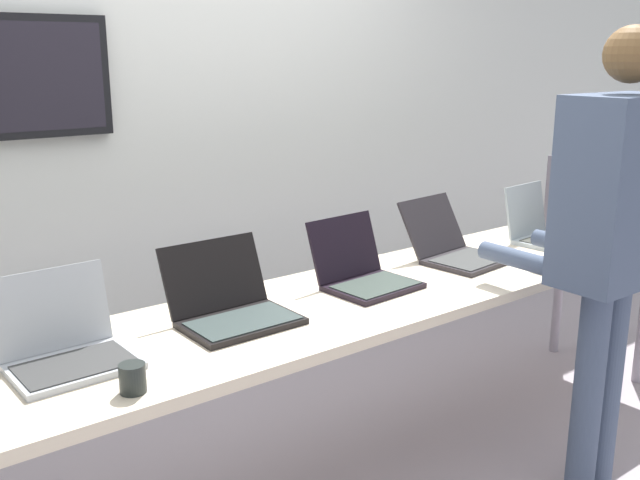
{
  "coord_description": "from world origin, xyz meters",
  "views": [
    {
      "loc": [
        -1.67,
        -1.96,
        1.66
      ],
      "look_at": [
        -0.06,
        0.11,
        0.98
      ],
      "focal_mm": 40.57,
      "sensor_mm": 36.0,
      "label": 1
    }
  ],
  "objects_px": {
    "equipment_box": "(593,194)",
    "person": "(613,224)",
    "coffee_mug": "(133,378)",
    "laptop_station_4": "(454,247)",
    "laptop_station_3": "(362,271)",
    "laptop_station_2": "(231,304)",
    "laptop_station_5": "(542,229)",
    "workbench": "(349,307)",
    "laptop_station_1": "(65,344)"
  },
  "relations": [
    {
      "from": "laptop_station_5",
      "to": "coffee_mug",
      "type": "xyz_separation_m",
      "value": [
        -2.22,
        -0.29,
        -0.02
      ]
    },
    {
      "from": "laptop_station_2",
      "to": "laptop_station_3",
      "type": "bearing_deg",
      "value": 0.84
    },
    {
      "from": "laptop_station_1",
      "to": "laptop_station_4",
      "type": "relative_size",
      "value": 0.79
    },
    {
      "from": "laptop_station_5",
      "to": "coffee_mug",
      "type": "relative_size",
      "value": 4.13
    },
    {
      "from": "laptop_station_2",
      "to": "laptop_station_4",
      "type": "relative_size",
      "value": 0.87
    },
    {
      "from": "laptop_station_4",
      "to": "person",
      "type": "xyz_separation_m",
      "value": [
        0.03,
        -0.71,
        0.23
      ]
    },
    {
      "from": "laptop_station_4",
      "to": "workbench",
      "type": "bearing_deg",
      "value": -172.75
    },
    {
      "from": "laptop_station_3",
      "to": "laptop_station_4",
      "type": "bearing_deg",
      "value": 2.69
    },
    {
      "from": "laptop_station_2",
      "to": "workbench",
      "type": "bearing_deg",
      "value": -5.99
    },
    {
      "from": "laptop_station_5",
      "to": "laptop_station_3",
      "type": "bearing_deg",
      "value": 179.15
    },
    {
      "from": "laptop_station_1",
      "to": "coffee_mug",
      "type": "distance_m",
      "value": 0.3
    },
    {
      "from": "laptop_station_3",
      "to": "laptop_station_1",
      "type": "bearing_deg",
      "value": -179.18
    },
    {
      "from": "laptop_station_2",
      "to": "laptop_station_3",
      "type": "relative_size",
      "value": 1.06
    },
    {
      "from": "laptop_station_4",
      "to": "coffee_mug",
      "type": "height_order",
      "value": "laptop_station_4"
    },
    {
      "from": "workbench",
      "to": "laptop_station_5",
      "type": "distance_m",
      "value": 1.25
    },
    {
      "from": "workbench",
      "to": "laptop_station_4",
      "type": "xyz_separation_m",
      "value": [
        0.68,
        0.09,
        0.1
      ]
    },
    {
      "from": "laptop_station_1",
      "to": "person",
      "type": "bearing_deg",
      "value": -20.77
    },
    {
      "from": "laptop_station_1",
      "to": "laptop_station_4",
      "type": "xyz_separation_m",
      "value": [
        1.72,
        0.04,
        -0.0
      ]
    },
    {
      "from": "workbench",
      "to": "equipment_box",
      "type": "bearing_deg",
      "value": 1.13
    },
    {
      "from": "laptop_station_3",
      "to": "laptop_station_5",
      "type": "distance_m",
      "value": 1.13
    },
    {
      "from": "equipment_box",
      "to": "coffee_mug",
      "type": "height_order",
      "value": "equipment_box"
    },
    {
      "from": "laptop_station_1",
      "to": "laptop_station_4",
      "type": "height_order",
      "value": "laptop_station_1"
    },
    {
      "from": "laptop_station_3",
      "to": "laptop_station_2",
      "type": "bearing_deg",
      "value": -179.16
    },
    {
      "from": "coffee_mug",
      "to": "equipment_box",
      "type": "bearing_deg",
      "value": 6.16
    },
    {
      "from": "laptop_station_2",
      "to": "laptop_station_5",
      "type": "relative_size",
      "value": 1.13
    },
    {
      "from": "laptop_station_2",
      "to": "person",
      "type": "xyz_separation_m",
      "value": [
        1.19,
        -0.67,
        0.23
      ]
    },
    {
      "from": "laptop_station_4",
      "to": "laptop_station_5",
      "type": "bearing_deg",
      "value": -4.32
    },
    {
      "from": "laptop_station_2",
      "to": "person",
      "type": "relative_size",
      "value": 0.22
    },
    {
      "from": "laptop_station_3",
      "to": "coffee_mug",
      "type": "height_order",
      "value": "laptop_station_3"
    },
    {
      "from": "person",
      "to": "laptop_station_3",
      "type": "bearing_deg",
      "value": 130.76
    },
    {
      "from": "workbench",
      "to": "person",
      "type": "relative_size",
      "value": 2.12
    },
    {
      "from": "laptop_station_1",
      "to": "laptop_station_5",
      "type": "xyz_separation_m",
      "value": [
        2.3,
        -0.0,
        0.0
      ]
    },
    {
      "from": "equipment_box",
      "to": "laptop_station_1",
      "type": "relative_size",
      "value": 1.1
    },
    {
      "from": "equipment_box",
      "to": "laptop_station_4",
      "type": "relative_size",
      "value": 0.87
    },
    {
      "from": "laptop_station_2",
      "to": "coffee_mug",
      "type": "bearing_deg",
      "value": -148.32
    },
    {
      "from": "laptop_station_2",
      "to": "coffee_mug",
      "type": "distance_m",
      "value": 0.57
    },
    {
      "from": "laptop_station_3",
      "to": "person",
      "type": "bearing_deg",
      "value": -49.24
    },
    {
      "from": "equipment_box",
      "to": "person",
      "type": "xyz_separation_m",
      "value": [
        -0.94,
        -0.65,
        0.1
      ]
    },
    {
      "from": "person",
      "to": "laptop_station_5",
      "type": "bearing_deg",
      "value": 50.69
    },
    {
      "from": "workbench",
      "to": "laptop_station_5",
      "type": "bearing_deg",
      "value": 1.97
    },
    {
      "from": "equipment_box",
      "to": "laptop_station_4",
      "type": "distance_m",
      "value": 0.98
    },
    {
      "from": "equipment_box",
      "to": "laptop_station_3",
      "type": "distance_m",
      "value": 1.54
    },
    {
      "from": "workbench",
      "to": "coffee_mug",
      "type": "xyz_separation_m",
      "value": [
        -0.97,
        -0.25,
        0.09
      ]
    },
    {
      "from": "workbench",
      "to": "laptop_station_2",
      "type": "bearing_deg",
      "value": 174.01
    },
    {
      "from": "workbench",
      "to": "laptop_station_2",
      "type": "distance_m",
      "value": 0.5
    },
    {
      "from": "laptop_station_2",
      "to": "laptop_station_4",
      "type": "xyz_separation_m",
      "value": [
        1.16,
        0.04,
        0.0
      ]
    },
    {
      "from": "laptop_station_4",
      "to": "laptop_station_2",
      "type": "bearing_deg",
      "value": -178.27
    },
    {
      "from": "workbench",
      "to": "laptop_station_3",
      "type": "xyz_separation_m",
      "value": [
        0.12,
        0.06,
        0.1
      ]
    },
    {
      "from": "equipment_box",
      "to": "laptop_station_2",
      "type": "relative_size",
      "value": 1.0
    },
    {
      "from": "laptop_station_1",
      "to": "coffee_mug",
      "type": "height_order",
      "value": "laptop_station_1"
    }
  ]
}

